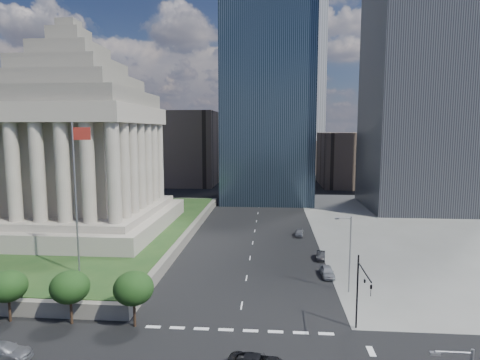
# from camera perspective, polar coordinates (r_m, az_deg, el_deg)

# --- Properties ---
(ground) EXTENTS (500.00, 500.00, 0.00)m
(ground) POSITION_cam_1_polar(r_m,az_deg,el_deg) (127.31, 2.99, -2.36)
(ground) COLOR black
(ground) RESTS_ON ground
(sidewalk_ne) EXTENTS (68.00, 90.00, 0.03)m
(sidewalk_ne) POSITION_cam_1_polar(r_m,az_deg,el_deg) (97.77, 30.46, -6.21)
(sidewalk_ne) COLOR slate
(sidewalk_ne) RESTS_ON ground
(plaza_terrace) EXTENTS (66.00, 70.00, 1.80)m
(plaza_terrace) POSITION_cam_1_polar(r_m,az_deg,el_deg) (91.94, -27.53, -6.26)
(plaza_terrace) COLOR #5F5C52
(plaza_terrace) RESTS_ON ground
(plaza_lawn) EXTENTS (64.00, 68.00, 0.10)m
(plaza_lawn) POSITION_cam_1_polar(r_m,az_deg,el_deg) (91.74, -27.56, -5.68)
(plaza_lawn) COLOR #1C3A18
(plaza_lawn) RESTS_ON plaza_terrace
(war_memorial) EXTENTS (34.00, 34.00, 39.00)m
(war_memorial) POSITION_cam_1_polar(r_m,az_deg,el_deg) (82.55, -22.56, 6.94)
(war_memorial) COLOR gray
(war_memorial) RESTS_ON plaza_lawn
(flagpole) EXTENTS (2.52, 0.24, 20.00)m
(flagpole) POSITION_cam_1_polar(r_m,az_deg,el_deg) (56.17, -22.23, -1.33)
(flagpole) COLOR slate
(flagpole) RESTS_ON plaza_lawn
(midrise_glass) EXTENTS (26.00, 26.00, 60.00)m
(midrise_glass) POSITION_cam_1_polar(r_m,az_deg,el_deg) (120.91, 3.98, 11.40)
(midrise_glass) COLOR black
(midrise_glass) RESTS_ON ground
(highrise_ne) EXTENTS (26.00, 28.00, 100.00)m
(highrise_ne) POSITION_cam_1_polar(r_m,az_deg,el_deg) (120.66, 24.72, 20.43)
(highrise_ne) COLOR black
(highrise_ne) RESTS_ON ground
(building_filler_ne) EXTENTS (20.00, 30.00, 20.00)m
(building_filler_ne) POSITION_cam_1_polar(r_m,az_deg,el_deg) (158.51, 14.99, 2.90)
(building_filler_ne) COLOR #4E3F36
(building_filler_ne) RESTS_ON ground
(building_filler_nw) EXTENTS (24.00, 30.00, 28.00)m
(building_filler_nw) POSITION_cam_1_polar(r_m,az_deg,el_deg) (159.26, -7.55, 4.54)
(building_filler_nw) COLOR #4E3F36
(building_filler_nw) RESTS_ON ground
(traffic_signal_ne) EXTENTS (0.30, 5.74, 8.00)m
(traffic_signal_ne) POSITION_cam_1_polar(r_m,az_deg,el_deg) (43.16, 16.89, -14.37)
(traffic_signal_ne) COLOR black
(traffic_signal_ne) RESTS_ON ground
(street_lamp_north) EXTENTS (2.13, 0.22, 10.00)m
(street_lamp_north) POSITION_cam_1_polar(r_m,az_deg,el_deg) (53.68, 15.21, -9.58)
(street_lamp_north) COLOR slate
(street_lamp_north) RESTS_ON ground
(suv_grey) EXTENTS (2.16, 5.21, 1.51)m
(suv_grey) POSITION_cam_1_polar(r_m,az_deg,el_deg) (45.26, -30.60, -20.25)
(suv_grey) COLOR #5A5C62
(suv_grey) RESTS_ON ground
(parked_sedan_near) EXTENTS (4.37, 1.88, 1.47)m
(parked_sedan_near) POSITION_cam_1_polar(r_m,az_deg,el_deg) (60.13, 12.31, -12.60)
(parked_sedan_near) COLOR gray
(parked_sedan_near) RESTS_ON ground
(parked_sedan_mid) EXTENTS (1.81, 3.95, 1.25)m
(parked_sedan_mid) POSITION_cam_1_polar(r_m,az_deg,el_deg) (67.45, 11.42, -10.49)
(parked_sedan_mid) COLOR black
(parked_sedan_mid) RESTS_ON ground
(parked_sedan_far) EXTENTS (2.19, 4.29, 1.40)m
(parked_sedan_far) POSITION_cam_1_polar(r_m,az_deg,el_deg) (80.93, 8.45, -7.40)
(parked_sedan_far) COLOR slate
(parked_sedan_far) RESTS_ON ground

